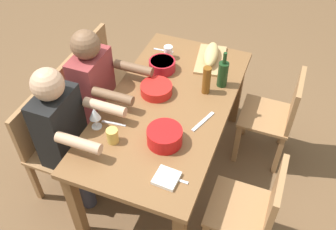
{
  "coord_description": "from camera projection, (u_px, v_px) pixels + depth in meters",
  "views": [
    {
      "loc": [
        -1.85,
        -0.71,
        2.56
      ],
      "look_at": [
        0.0,
        0.0,
        0.63
      ],
      "focal_mm": 40.37,
      "sensor_mm": 36.0,
      "label": 1
    }
  ],
  "objects": [
    {
      "name": "fork_far_right",
      "position": [
        163.0,
        50.0,
        3.15
      ],
      "size": [
        0.03,
        0.17,
        0.01
      ],
      "primitive_type": "cube",
      "rotation": [
        0.0,
        0.0,
        0.07
      ],
      "color": "silver",
      "rests_on": "dining_table"
    },
    {
      "name": "fork_far_left",
      "position": [
        114.0,
        124.0,
        2.54
      ],
      "size": [
        0.03,
        0.17,
        0.01
      ],
      "primitive_type": "cube",
      "rotation": [
        0.0,
        0.0,
        0.11
      ],
      "color": "silver",
      "rests_on": "dining_table"
    },
    {
      "name": "napkin_stack",
      "position": [
        167.0,
        178.0,
        2.21
      ],
      "size": [
        0.15,
        0.15,
        0.02
      ],
      "primitive_type": "cube",
      "rotation": [
        0.0,
        0.0,
        -0.06
      ],
      "color": "white",
      "rests_on": "dining_table"
    },
    {
      "name": "beer_bottle",
      "position": [
        206.0,
        80.0,
        2.71
      ],
      "size": [
        0.06,
        0.06,
        0.22
      ],
      "primitive_type": "cylinder",
      "color": "brown",
      "rests_on": "dining_table"
    },
    {
      "name": "chair_far_left",
      "position": [
        50.0,
        144.0,
        2.76
      ],
      "size": [
        0.4,
        0.4,
        0.85
      ],
      "color": "#9E7044",
      "rests_on": "ground_plane"
    },
    {
      "name": "dining_table",
      "position": [
        168.0,
        113.0,
        2.75
      ],
      "size": [
        1.66,
        0.86,
        0.74
      ],
      "color": "brown",
      "rests_on": "ground_plane"
    },
    {
      "name": "diner_far_center",
      "position": [
        98.0,
        90.0,
        2.86
      ],
      "size": [
        0.41,
        0.53,
        1.2
      ],
      "color": "#2D2D38",
      "rests_on": "ground_plane"
    },
    {
      "name": "chair_near_left",
      "position": [
        254.0,
        209.0,
        2.37
      ],
      "size": [
        0.4,
        0.4,
        0.85
      ],
      "color": "#9E7044",
      "rests_on": "ground_plane"
    },
    {
      "name": "chair_far_center",
      "position": [
        82.0,
        105.0,
        3.06
      ],
      "size": [
        0.4,
        0.4,
        0.85
      ],
      "color": "#9E7044",
      "rests_on": "ground_plane"
    },
    {
      "name": "bread_loaf",
      "position": [
        211.0,
        54.0,
        3.01
      ],
      "size": [
        0.33,
        0.16,
        0.09
      ],
      "primitive_type": "ellipsoid",
      "rotation": [
        0.0,
        0.0,
        0.16
      ],
      "color": "tan",
      "rests_on": "cutting_board"
    },
    {
      "name": "carving_knife",
      "position": [
        203.0,
        121.0,
        2.56
      ],
      "size": [
        0.22,
        0.1,
        0.01
      ],
      "primitive_type": "cube",
      "rotation": [
        0.0,
        0.0,
        2.79
      ],
      "color": "silver",
      "rests_on": "dining_table"
    },
    {
      "name": "chair_far_right",
      "position": [
        108.0,
        72.0,
        3.37
      ],
      "size": [
        0.4,
        0.4,
        0.85
      ],
      "color": "#9E7044",
      "rests_on": "ground_plane"
    },
    {
      "name": "cup_far_left",
      "position": [
        112.0,
        136.0,
        2.4
      ],
      "size": [
        0.08,
        0.08,
        0.1
      ],
      "primitive_type": "cylinder",
      "color": "gold",
      "rests_on": "dining_table"
    },
    {
      "name": "serving_bowl_fruit",
      "position": [
        156.0,
        89.0,
        2.75
      ],
      "size": [
        0.23,
        0.23,
        0.07
      ],
      "color": "red",
      "rests_on": "dining_table"
    },
    {
      "name": "chair_near_right",
      "position": [
        277.0,
        114.0,
        2.98
      ],
      "size": [
        0.4,
        0.4,
        0.85
      ],
      "color": "#9E7044",
      "rests_on": "ground_plane"
    },
    {
      "name": "serving_bowl_pasta",
      "position": [
        165.0,
        136.0,
        2.39
      ],
      "size": [
        0.23,
        0.23,
        0.11
      ],
      "color": "red",
      "rests_on": "dining_table"
    },
    {
      "name": "fork_near_left",
      "position": [
        175.0,
        179.0,
        2.22
      ],
      "size": [
        0.02,
        0.17,
        0.01
      ],
      "primitive_type": "cube",
      "rotation": [
        0.0,
        0.0,
        -0.02
      ],
      "color": "silver",
      "rests_on": "dining_table"
    },
    {
      "name": "wine_bottle",
      "position": [
        223.0,
        73.0,
        2.76
      ],
      "size": [
        0.08,
        0.08,
        0.29
      ],
      "color": "#193819",
      "rests_on": "dining_table"
    },
    {
      "name": "wine_glass",
      "position": [
        95.0,
        114.0,
        2.45
      ],
      "size": [
        0.08,
        0.08,
        0.17
      ],
      "color": "silver",
      "rests_on": "dining_table"
    },
    {
      "name": "diner_far_left",
      "position": [
        66.0,
        131.0,
        2.56
      ],
      "size": [
        0.41,
        0.53,
        1.2
      ],
      "color": "#2D2D38",
      "rests_on": "ground_plane"
    },
    {
      "name": "cutting_board",
      "position": [
        211.0,
        60.0,
        3.05
      ],
      "size": [
        0.43,
        0.28,
        0.02
      ],
      "primitive_type": "cube",
      "rotation": [
        0.0,
        0.0,
        0.16
      ],
      "color": "tan",
      "rests_on": "dining_table"
    },
    {
      "name": "ground_plane",
      "position": [
        168.0,
        168.0,
        3.21
      ],
      "size": [
        8.0,
        8.0,
        0.0
      ],
      "primitive_type": "plane",
      "color": "brown"
    },
    {
      "name": "cup_far_right",
      "position": [
        168.0,
        52.0,
        3.05
      ],
      "size": [
        0.07,
        0.07,
        0.11
      ],
      "primitive_type": "cylinder",
      "color": "white",
      "rests_on": "dining_table"
    },
    {
      "name": "serving_bowl_greens",
      "position": [
        162.0,
        65.0,
        2.94
      ],
      "size": [
        0.21,
        0.21,
        0.09
      ],
      "color": "#B21923",
      "rests_on": "dining_table"
    }
  ]
}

